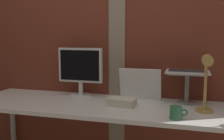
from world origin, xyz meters
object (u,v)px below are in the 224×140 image
object	(u,v)px
monitor	(80,68)
whiteboard_panel	(140,84)
desk_lamp	(206,77)
coffee_mug	(176,113)
laptop	(188,63)

from	to	relation	value
monitor	whiteboard_panel	bearing A→B (deg)	3.51
desk_lamp	coffee_mug	distance (m)	0.32
monitor	desk_lamp	distance (m)	1.03
laptop	whiteboard_panel	size ratio (longest dim) A/B	0.96
desk_lamp	laptop	bearing A→B (deg)	109.95
desk_lamp	coffee_mug	size ratio (longest dim) A/B	3.54
monitor	whiteboard_panel	xyz separation A→B (m)	(0.51, 0.03, -0.11)
monitor	laptop	size ratio (longest dim) A/B	1.27
coffee_mug	laptop	bearing A→B (deg)	83.48
monitor	desk_lamp	world-z (taller)	monitor
monitor	whiteboard_panel	distance (m)	0.52
whiteboard_panel	coffee_mug	world-z (taller)	whiteboard_panel
whiteboard_panel	desk_lamp	xyz separation A→B (m)	(0.49, -0.28, 0.12)
whiteboard_panel	coffee_mug	bearing A→B (deg)	-55.69
coffee_mug	desk_lamp	bearing A→B (deg)	43.50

